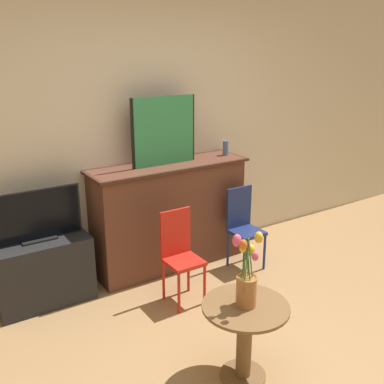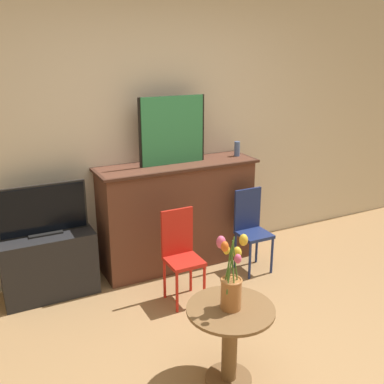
# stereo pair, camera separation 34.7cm
# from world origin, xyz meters

# --- Properties ---
(wall_back) EXTENTS (8.00, 0.06, 2.70)m
(wall_back) POSITION_xyz_m (0.00, 2.13, 1.35)
(wall_back) COLOR beige
(wall_back) RESTS_ON ground
(fireplace_mantel) EXTENTS (1.53, 0.46, 1.02)m
(fireplace_mantel) POSITION_xyz_m (0.21, 1.89, 0.52)
(fireplace_mantel) COLOR brown
(fireplace_mantel) RESTS_ON ground
(painting) EXTENTS (0.64, 0.03, 0.62)m
(painting) POSITION_xyz_m (0.17, 1.90, 1.33)
(painting) COLOR black
(painting) RESTS_ON fireplace_mantel
(mantel_candle) EXTENTS (0.05, 0.05, 0.14)m
(mantel_candle) POSITION_xyz_m (0.87, 1.89, 1.09)
(mantel_candle) COLOR #4C6699
(mantel_candle) RESTS_ON fireplace_mantel
(tv_stand) EXTENTS (0.77, 0.41, 0.56)m
(tv_stand) POSITION_xyz_m (-1.02, 1.87, 0.28)
(tv_stand) COLOR #232326
(tv_stand) RESTS_ON ground
(tv_monitor) EXTENTS (0.73, 0.12, 0.43)m
(tv_monitor) POSITION_xyz_m (-1.02, 1.88, 0.76)
(tv_monitor) COLOR black
(tv_monitor) RESTS_ON tv_stand
(chair_red) EXTENTS (0.28, 0.28, 0.79)m
(chair_red) POSITION_xyz_m (-0.04, 1.28, 0.44)
(chair_red) COLOR red
(chair_red) RESTS_ON ground
(chair_blue) EXTENTS (0.28, 0.28, 0.79)m
(chair_blue) POSITION_xyz_m (0.79, 1.48, 0.44)
(chair_blue) COLOR navy
(chair_blue) RESTS_ON ground
(side_table) EXTENTS (0.55, 0.55, 0.53)m
(side_table) POSITION_xyz_m (-0.20, 0.24, 0.35)
(side_table) COLOR brown
(side_table) RESTS_ON ground
(vase_tulips) EXTENTS (0.21, 0.18, 0.49)m
(vase_tulips) POSITION_xyz_m (-0.20, 0.24, 0.71)
(vase_tulips) COLOR #AD6B38
(vase_tulips) RESTS_ON side_table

